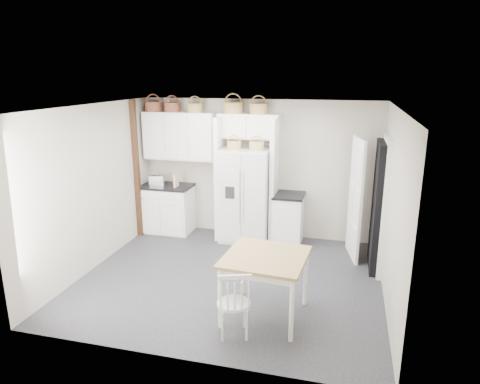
# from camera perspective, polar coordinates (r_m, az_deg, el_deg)

# --- Properties ---
(floor) EXTENTS (4.50, 4.50, 0.00)m
(floor) POSITION_cam_1_polar(r_m,az_deg,el_deg) (6.72, -1.27, -11.43)
(floor) COLOR black
(floor) RESTS_ON ground
(ceiling) EXTENTS (4.50, 4.50, 0.00)m
(ceiling) POSITION_cam_1_polar(r_m,az_deg,el_deg) (6.01, -1.42, 11.25)
(ceiling) COLOR white
(ceiling) RESTS_ON wall_back
(wall_back) EXTENTS (4.50, 0.00, 4.50)m
(wall_back) POSITION_cam_1_polar(r_m,az_deg,el_deg) (8.13, 2.46, 3.09)
(wall_back) COLOR #AEA08E
(wall_back) RESTS_ON floor
(wall_left) EXTENTS (0.00, 4.00, 4.00)m
(wall_left) POSITION_cam_1_polar(r_m,az_deg,el_deg) (7.16, -18.94, 0.55)
(wall_left) COLOR #AEA08E
(wall_left) RESTS_ON floor
(wall_right) EXTENTS (0.00, 4.00, 4.00)m
(wall_right) POSITION_cam_1_polar(r_m,az_deg,el_deg) (6.06, 19.63, -2.16)
(wall_right) COLOR #AEA08E
(wall_right) RESTS_ON floor
(refrigerator) EXTENTS (0.90, 0.72, 1.74)m
(refrigerator) POSITION_cam_1_polar(r_m,az_deg,el_deg) (7.92, 0.83, -0.42)
(refrigerator) COLOR silver
(refrigerator) RESTS_ON floor
(base_cab_left) EXTENTS (0.98, 0.62, 0.91)m
(base_cab_left) POSITION_cam_1_polar(r_m,az_deg,el_deg) (8.61, -9.69, -2.25)
(base_cab_left) COLOR white
(base_cab_left) RESTS_ON floor
(base_cab_right) EXTENTS (0.50, 0.61, 0.89)m
(base_cab_right) POSITION_cam_1_polar(r_m,az_deg,el_deg) (7.97, 6.47, -3.65)
(base_cab_right) COLOR white
(base_cab_right) RESTS_ON floor
(dining_table) EXTENTS (1.08, 1.08, 0.84)m
(dining_table) POSITION_cam_1_polar(r_m,az_deg,el_deg) (5.62, 3.35, -12.39)
(dining_table) COLOR olive
(dining_table) RESTS_ON floor
(windsor_chair) EXTENTS (0.50, 0.48, 0.82)m
(windsor_chair) POSITION_cam_1_polar(r_m,az_deg,el_deg) (5.24, -0.84, -14.67)
(windsor_chair) COLOR white
(windsor_chair) RESTS_ON floor
(counter_left) EXTENTS (1.02, 0.66, 0.04)m
(counter_left) POSITION_cam_1_polar(r_m,az_deg,el_deg) (8.48, -9.83, 0.80)
(counter_left) COLOR black
(counter_left) RESTS_ON base_cab_left
(counter_right) EXTENTS (0.55, 0.65, 0.04)m
(counter_right) POSITION_cam_1_polar(r_m,az_deg,el_deg) (7.83, 6.57, -0.43)
(counter_right) COLOR black
(counter_right) RESTS_ON base_cab_right
(toaster) EXTENTS (0.30, 0.20, 0.19)m
(toaster) POSITION_cam_1_polar(r_m,az_deg,el_deg) (8.45, -10.99, 1.53)
(toaster) COLOR silver
(toaster) RESTS_ON counter_left
(cookbook_red) EXTENTS (0.04, 0.15, 0.23)m
(cookbook_red) POSITION_cam_1_polar(r_m,az_deg,el_deg) (8.28, -8.66, 1.46)
(cookbook_red) COLOR #B42B1C
(cookbook_red) RESTS_ON counter_left
(cookbook_cream) EXTENTS (0.04, 0.17, 0.25)m
(cookbook_cream) POSITION_cam_1_polar(r_m,az_deg,el_deg) (8.27, -8.51, 1.52)
(cookbook_cream) COLOR beige
(cookbook_cream) RESTS_ON counter_left
(basket_upper_a) EXTENTS (0.32, 0.32, 0.18)m
(basket_upper_a) POSITION_cam_1_polar(r_m,az_deg,el_deg) (8.45, -11.46, 11.11)
(basket_upper_a) COLOR maroon
(basket_upper_a) RESTS_ON upper_cabinet
(basket_upper_b) EXTENTS (0.29, 0.29, 0.17)m
(basket_upper_b) POSITION_cam_1_polar(r_m,az_deg,el_deg) (8.29, -9.03, 11.11)
(basket_upper_b) COLOR maroon
(basket_upper_b) RESTS_ON upper_cabinet
(basket_upper_c) EXTENTS (0.29, 0.29, 0.17)m
(basket_upper_c) POSITION_cam_1_polar(r_m,az_deg,el_deg) (8.12, -6.01, 11.10)
(basket_upper_c) COLOR olive
(basket_upper_c) RESTS_ON upper_cabinet
(basket_bridge_a) EXTENTS (0.35, 0.35, 0.20)m
(basket_bridge_a) POSITION_cam_1_polar(r_m,az_deg,el_deg) (7.90, -0.92, 11.17)
(basket_bridge_a) COLOR olive
(basket_bridge_a) RESTS_ON bridge_cabinet
(basket_bridge_b) EXTENTS (0.32, 0.32, 0.18)m
(basket_bridge_b) POSITION_cam_1_polar(r_m,az_deg,el_deg) (7.79, 2.47, 11.05)
(basket_bridge_b) COLOR olive
(basket_bridge_b) RESTS_ON bridge_cabinet
(basket_fridge_a) EXTENTS (0.26, 0.26, 0.14)m
(basket_fridge_a) POSITION_cam_1_polar(r_m,az_deg,el_deg) (7.67, -0.80, 6.24)
(basket_fridge_a) COLOR olive
(basket_fridge_a) RESTS_ON refrigerator
(basket_fridge_b) EXTENTS (0.26, 0.26, 0.14)m
(basket_fridge_b) POSITION_cam_1_polar(r_m,az_deg,el_deg) (7.58, 2.22, 6.12)
(basket_fridge_b) COLOR olive
(basket_fridge_b) RESTS_ON refrigerator
(upper_cabinet) EXTENTS (1.40, 0.34, 0.90)m
(upper_cabinet) POSITION_cam_1_polar(r_m,az_deg,el_deg) (8.30, -8.01, 7.42)
(upper_cabinet) COLOR white
(upper_cabinet) RESTS_ON wall_back
(bridge_cabinet) EXTENTS (1.12, 0.34, 0.45)m
(bridge_cabinet) POSITION_cam_1_polar(r_m,az_deg,el_deg) (7.86, 1.19, 8.78)
(bridge_cabinet) COLOR white
(bridge_cabinet) RESTS_ON wall_back
(fridge_panel_left) EXTENTS (0.08, 0.60, 2.30)m
(fridge_panel_left) POSITION_cam_1_polar(r_m,az_deg,el_deg) (8.04, -2.60, 1.85)
(fridge_panel_left) COLOR white
(fridge_panel_left) RESTS_ON floor
(fridge_panel_right) EXTENTS (0.08, 0.60, 2.30)m
(fridge_panel_right) POSITION_cam_1_polar(r_m,az_deg,el_deg) (7.81, 4.58, 1.41)
(fridge_panel_right) COLOR white
(fridge_panel_right) RESTS_ON floor
(trim_post) EXTENTS (0.09, 0.09, 2.60)m
(trim_post) POSITION_cam_1_polar(r_m,az_deg,el_deg) (8.27, -13.61, 2.88)
(trim_post) COLOR black
(trim_post) RESTS_ON floor
(doorway_void) EXTENTS (0.18, 0.85, 2.05)m
(doorway_void) POSITION_cam_1_polar(r_m,az_deg,el_deg) (7.08, 18.05, -1.85)
(doorway_void) COLOR black
(doorway_void) RESTS_ON floor
(door_slab) EXTENTS (0.21, 0.79, 2.05)m
(door_slab) POSITION_cam_1_polar(r_m,az_deg,el_deg) (7.39, 15.13, -0.92)
(door_slab) COLOR white
(door_slab) RESTS_ON floor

